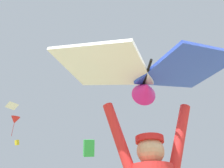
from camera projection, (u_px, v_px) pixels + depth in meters
The scene contains 5 objects.
held_stunt_kite at pixel (146, 73), 2.21m from camera, with size 1.85×1.06×0.41m.
distant_kite_yellow_low_left at pixel (17, 143), 30.50m from camera, with size 0.71×0.67×0.76m.
distant_kite_green_mid_left at pixel (89, 148), 14.96m from camera, with size 0.76×0.99×1.25m.
distant_kite_white_far_center at pixel (12, 106), 12.36m from camera, with size 0.61×0.58×0.29m.
distant_kite_red_overhead_distant at pixel (15, 120), 28.97m from camera, with size 1.66×1.72×2.64m.
Camera 1 is at (-0.83, -1.86, 1.00)m, focal length 36.79 mm.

